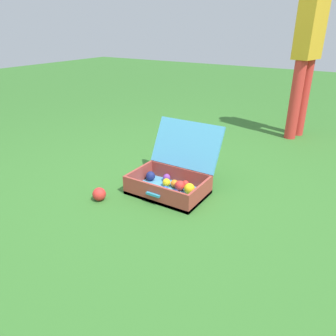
% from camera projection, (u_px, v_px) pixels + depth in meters
% --- Properties ---
extents(ground_plane, '(16.00, 16.00, 0.00)m').
position_uv_depth(ground_plane, '(166.00, 193.00, 2.46)').
color(ground_plane, '#336B28').
extents(open_suitcase, '(0.56, 0.57, 0.48)m').
position_uv_depth(open_suitcase, '(173.00, 177.00, 2.46)').
color(open_suitcase, '#4799C6').
rests_on(open_suitcase, ground).
extents(stray_ball_on_grass, '(0.10, 0.10, 0.10)m').
position_uv_depth(stray_ball_on_grass, '(99.00, 194.00, 2.34)').
color(stray_ball_on_grass, red).
rests_on(stray_ball_on_grass, ground).
extents(bystander_person, '(0.25, 0.35, 1.63)m').
position_uv_depth(bystander_person, '(308.00, 48.00, 3.32)').
color(bystander_person, red).
rests_on(bystander_person, ground).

